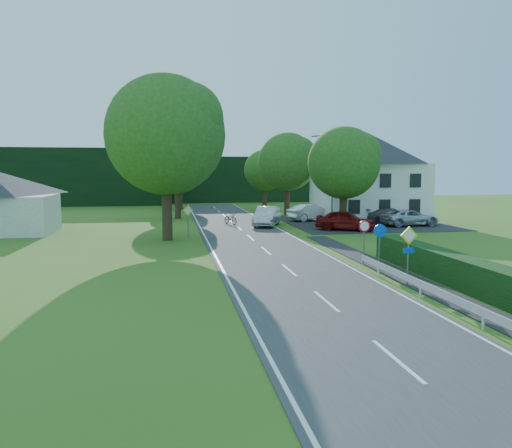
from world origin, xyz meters
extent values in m
plane|color=#3B631C|center=(0.00, 0.00, 0.00)|extent=(160.00, 160.00, 0.00)
cube|color=#373739|center=(0.00, 20.00, 0.02)|extent=(7.00, 80.00, 0.04)
cube|color=#272629|center=(12.00, 33.00, 0.02)|extent=(14.00, 16.00, 0.04)
cube|color=white|center=(-3.25, 20.00, 0.04)|extent=(0.12, 80.00, 0.01)
cube|color=white|center=(3.25, 20.00, 0.04)|extent=(0.12, 80.00, 0.01)
cube|color=black|center=(-28.00, 62.00, 4.00)|extent=(44.00, 6.00, 8.00)
cube|color=black|center=(8.00, 66.00, 3.50)|extent=(30.00, 5.00, 7.00)
cube|color=white|center=(14.00, 36.00, 2.80)|extent=(10.00, 8.00, 5.60)
pyramid|color=#26262B|center=(14.00, 36.00, 7.10)|extent=(10.60, 8.40, 3.00)
cylinder|color=slate|center=(8.20, 30.00, 4.00)|extent=(0.16, 0.16, 8.00)
cylinder|color=slate|center=(7.40, 30.00, 7.90)|extent=(1.70, 0.10, 0.10)
cube|color=slate|center=(6.50, 30.00, 7.85)|extent=(0.50, 0.18, 0.12)
cylinder|color=slate|center=(4.30, 8.00, 1.20)|extent=(0.07, 0.07, 2.40)
cube|color=#EDEA0C|center=(4.30, 7.97, 2.20)|extent=(0.78, 0.04, 0.78)
cube|color=white|center=(4.30, 7.97, 2.20)|extent=(0.57, 0.05, 0.57)
cube|color=blue|center=(4.30, 7.97, 1.55)|extent=(0.50, 0.04, 0.22)
cylinder|color=slate|center=(4.30, 11.00, 1.10)|extent=(0.07, 0.07, 2.20)
cylinder|color=blue|center=(4.30, 10.97, 2.05)|extent=(0.64, 0.04, 0.64)
cylinder|color=slate|center=(4.30, 13.00, 1.10)|extent=(0.07, 0.07, 2.20)
cylinder|color=red|center=(4.30, 12.97, 2.05)|extent=(0.64, 0.04, 0.64)
cylinder|color=white|center=(4.30, 12.95, 2.05)|extent=(0.48, 0.04, 0.48)
cylinder|color=slate|center=(-4.50, 25.00, 1.10)|extent=(0.07, 0.07, 2.20)
cube|color=#EDEA0C|center=(-4.50, 24.97, 2.05)|extent=(0.78, 0.04, 0.78)
cube|color=white|center=(-4.50, 24.97, 2.05)|extent=(0.57, 0.05, 0.57)
imported|color=silver|center=(2.70, 31.53, 0.89)|extent=(3.50, 5.47, 1.70)
imported|color=black|center=(-0.36, 33.18, 0.60)|extent=(1.52, 2.27, 1.13)
imported|color=maroon|center=(8.44, 27.24, 0.86)|extent=(5.17, 3.95, 1.64)
imported|color=silver|center=(7.85, 35.26, 0.84)|extent=(5.16, 3.29, 1.61)
imported|color=#4A4A4F|center=(14.73, 32.00, 0.74)|extent=(5.17, 3.11, 1.40)
imported|color=silver|center=(15.26, 29.41, 0.76)|extent=(5.41, 2.94, 1.44)
imported|color=red|center=(12.86, 35.00, 0.88)|extent=(2.26, 2.29, 1.68)
camera|label=1|loc=(-5.77, -11.77, 5.00)|focal=35.00mm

